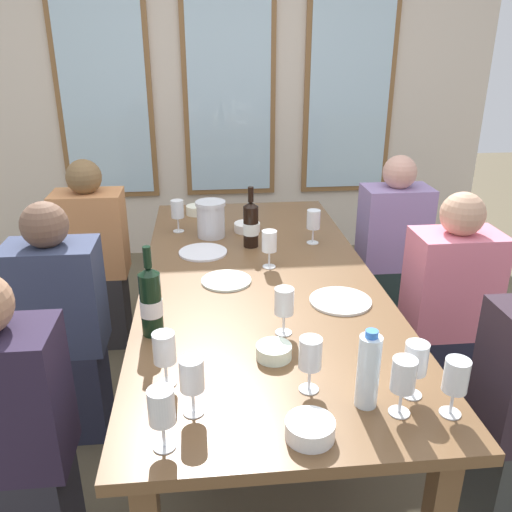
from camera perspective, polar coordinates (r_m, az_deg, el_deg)
name	(u,v)px	position (r m, az deg, el deg)	size (l,w,h in m)	color
ground_plane	(258,414)	(2.72, 0.26, -16.59)	(12.00, 12.00, 0.00)	brown
back_wall_with_windows	(229,74)	(4.34, -2.94, 18.89)	(4.21, 0.10, 2.90)	beige
dining_table	(259,291)	(2.36, 0.29, -3.78)	(1.01, 2.25, 0.74)	brown
white_plate_0	(340,301)	(2.14, 9.03, -4.76)	(0.24, 0.24, 0.01)	white
white_plate_1	(226,281)	(2.28, -3.20, -2.65)	(0.21, 0.21, 0.01)	white
white_plate_2	(203,252)	(2.59, -5.70, 0.41)	(0.23, 0.23, 0.01)	white
metal_pitcher	(211,219)	(2.78, -4.85, 3.99)	(0.16, 0.16, 0.19)	silver
wine_bottle_0	(252,224)	(2.63, -0.46, 3.43)	(0.08, 0.08, 0.31)	black
wine_bottle_1	(151,301)	(1.87, -11.19, -4.75)	(0.08, 0.08, 0.33)	black
tasting_bowl_0	(246,227)	(2.87, -1.04, 3.12)	(0.14, 0.14, 0.05)	white
tasting_bowl_1	(274,352)	(1.76, 1.92, -10.19)	(0.12, 0.12, 0.05)	white
tasting_bowl_2	(310,429)	(1.46, 5.80, -17.96)	(0.13, 0.13, 0.05)	white
tasting_bowl_3	(197,210)	(3.17, -6.37, 4.92)	(0.12, 0.12, 0.05)	white
water_bottle	(368,370)	(1.54, 11.94, -11.90)	(0.06, 0.06, 0.24)	white
wine_glass_0	(164,349)	(1.61, -9.80, -9.81)	(0.07, 0.07, 0.17)	white
wine_glass_1	(456,378)	(1.57, 20.61, -12.17)	(0.07, 0.07, 0.17)	white
wine_glass_2	(416,361)	(1.61, 16.74, -10.70)	(0.07, 0.07, 0.17)	white
wine_glass_3	(161,408)	(1.39, -10.09, -15.72)	(0.07, 0.07, 0.17)	white
wine_glass_4	(310,356)	(1.57, 5.83, -10.59)	(0.07, 0.07, 0.17)	white
wine_glass_5	(177,210)	(2.87, -8.42, 4.92)	(0.07, 0.07, 0.17)	white
wine_glass_6	(284,304)	(1.85, 3.03, -5.11)	(0.07, 0.07, 0.17)	white
wine_glass_7	(192,376)	(1.48, -6.89, -12.63)	(0.07, 0.07, 0.17)	white
wine_glass_8	(313,221)	(2.69, 6.17, 3.74)	(0.07, 0.07, 0.17)	white
wine_glass_9	(404,376)	(1.53, 15.52, -12.30)	(0.07, 0.07, 0.17)	white
wine_glass_10	(269,242)	(2.38, 1.44, 1.50)	(0.07, 0.07, 0.17)	white
seated_person_0	(9,443)	(1.94, -24.92, -17.70)	(0.38, 0.24, 1.11)	#26252F
seated_person_2	(61,331)	(2.48, -20.13, -7.58)	(0.38, 0.24, 1.11)	#27293D
seated_person_3	(447,316)	(2.61, 19.77, -6.04)	(0.38, 0.24, 1.11)	#25263A
seated_person_4	(94,261)	(3.18, -16.93, -0.49)	(0.38, 0.24, 1.11)	#2C2A2B
seated_person_5	(391,254)	(3.25, 14.29, 0.25)	(0.38, 0.24, 1.11)	#213331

